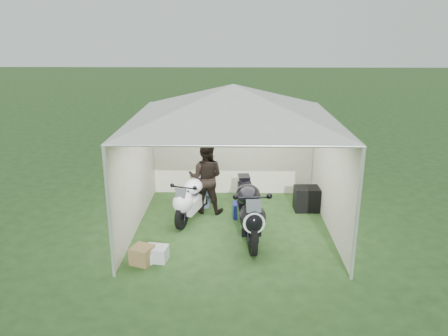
{
  "coord_description": "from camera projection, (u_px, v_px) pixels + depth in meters",
  "views": [
    {
      "loc": [
        0.0,
        -8.45,
        4.01
      ],
      "look_at": [
        -0.19,
        0.35,
        1.19
      ],
      "focal_mm": 35.0,
      "sensor_mm": 36.0,
      "label": 1
    }
  ],
  "objects": [
    {
      "name": "crate_0",
      "position": [
        156.0,
        254.0,
        7.88
      ],
      "size": [
        0.45,
        0.37,
        0.27
      ],
      "primitive_type": "cube",
      "rotation": [
        0.0,
        0.0,
        -0.16
      ],
      "color": "silver",
      "rests_on": "ground"
    },
    {
      "name": "canopy_tent",
      "position": [
        233.0,
        106.0,
        8.52
      ],
      "size": [
        5.66,
        5.66,
        3.0
      ],
      "color": "silver",
      "rests_on": "ground"
    },
    {
      "name": "ground",
      "position": [
        232.0,
        226.0,
        9.27
      ],
      "size": [
        80.0,
        80.0,
        0.0
      ],
      "primitive_type": "plane",
      "color": "#223F19",
      "rests_on": "ground"
    },
    {
      "name": "paddock_stand",
      "position": [
        243.0,
        210.0,
        9.66
      ],
      "size": [
        0.48,
        0.32,
        0.34
      ],
      "primitive_type": "cube",
      "rotation": [
        0.0,
        0.0,
        0.08
      ],
      "color": "#2932CE",
      "rests_on": "ground"
    },
    {
      "name": "person_blue_jacket",
      "position": [
        207.0,
        170.0,
        10.09
      ],
      "size": [
        0.44,
        0.66,
        1.8
      ],
      "primitive_type": "imported",
      "rotation": [
        0.0,
        0.0,
        -1.56
      ],
      "color": "slate",
      "rests_on": "ground"
    },
    {
      "name": "motorcycle_black",
      "position": [
        249.0,
        210.0,
        8.57
      ],
      "size": [
        0.61,
        2.23,
        1.09
      ],
      "rotation": [
        0.0,
        0.0,
        0.08
      ],
      "color": "black",
      "rests_on": "ground"
    },
    {
      "name": "equipment_box",
      "position": [
        306.0,
        199.0,
        10.03
      ],
      "size": [
        0.57,
        0.46,
        0.55
      ],
      "primitive_type": "cube",
      "rotation": [
        0.0,
        0.0,
        0.03
      ],
      "color": "black",
      "rests_on": "ground"
    },
    {
      "name": "crate_1",
      "position": [
        142.0,
        255.0,
        7.79
      ],
      "size": [
        0.45,
        0.45,
        0.31
      ],
      "primitive_type": "cube",
      "rotation": [
        0.0,
        0.0,
        -0.36
      ],
      "color": "olive",
      "rests_on": "ground"
    },
    {
      "name": "motorcycle_white",
      "position": [
        191.0,
        197.0,
        9.51
      ],
      "size": [
        0.77,
        1.77,
        0.9
      ],
      "rotation": [
        0.0,
        0.0,
        -0.29
      ],
      "color": "black",
      "rests_on": "ground"
    },
    {
      "name": "crate_2",
      "position": [
        145.0,
        258.0,
        7.81
      ],
      "size": [
        0.31,
        0.27,
        0.2
      ],
      "primitive_type": "cube",
      "rotation": [
        0.0,
        0.0,
        0.17
      ],
      "color": "silver",
      "rests_on": "ground"
    },
    {
      "name": "person_dark_jacket",
      "position": [
        206.0,
        177.0,
        9.79
      ],
      "size": [
        0.88,
        0.73,
        1.64
      ],
      "primitive_type": "imported",
      "rotation": [
        0.0,
        0.0,
        3.01
      ],
      "color": "black",
      "rests_on": "ground"
    }
  ]
}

